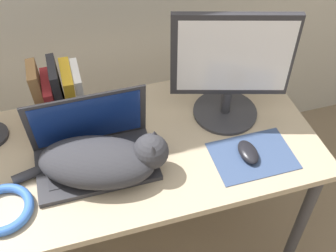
{
  "coord_description": "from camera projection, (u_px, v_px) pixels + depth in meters",
  "views": [
    {
      "loc": [
        -0.17,
        -0.65,
        1.82
      ],
      "look_at": [
        0.1,
        0.28,
        0.83
      ],
      "focal_mm": 45.0,
      "sensor_mm": 36.0,
      "label": 1
    }
  ],
  "objects": [
    {
      "name": "mousepad",
      "position": [
        253.0,
        156.0,
        1.43
      ],
      "size": [
        0.27,
        0.2,
        0.0
      ],
      "color": "#384C75",
      "rests_on": "desk"
    },
    {
      "name": "cat",
      "position": [
        104.0,
        161.0,
        1.33
      ],
      "size": [
        0.5,
        0.32,
        0.15
      ],
      "color": "#333338",
      "rests_on": "desk"
    },
    {
      "name": "desk",
      "position": [
        138.0,
        162.0,
        1.52
      ],
      "size": [
        1.26,
        0.63,
        0.73
      ],
      "color": "tan",
      "rests_on": "ground_plane"
    },
    {
      "name": "external_monitor",
      "position": [
        231.0,
        68.0,
        1.43
      ],
      "size": [
        0.4,
        0.24,
        0.42
      ],
      "color": "#333338",
      "rests_on": "desk"
    },
    {
      "name": "laptop",
      "position": [
        94.0,
        151.0,
        1.38
      ],
      "size": [
        0.39,
        0.23,
        0.25
      ],
      "color": "#2D2D33",
      "rests_on": "desk"
    },
    {
      "name": "cable_coil",
      "position": [
        3.0,
        209.0,
        1.26
      ],
      "size": [
        0.19,
        0.19,
        0.03
      ],
      "color": "blue",
      "rests_on": "desk"
    },
    {
      "name": "book_row",
      "position": [
        60.0,
        97.0,
        1.48
      ],
      "size": [
        0.17,
        0.16,
        0.25
      ],
      "color": "olive",
      "rests_on": "desk"
    },
    {
      "name": "computer_mouse",
      "position": [
        248.0,
        152.0,
        1.42
      ],
      "size": [
        0.06,
        0.11,
        0.03
      ],
      "color": "black",
      "rests_on": "mousepad"
    }
  ]
}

